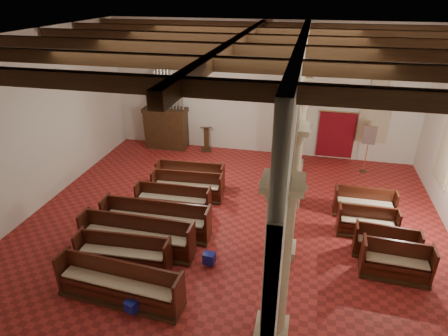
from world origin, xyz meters
TOP-DOWN VIEW (x-y plane):
  - floor at (0.00, 0.00)m, footprint 14.00×14.00m
  - ceiling at (0.00, 0.00)m, footprint 14.00×14.00m
  - wall_back at (0.00, 6.00)m, footprint 14.00×0.02m
  - wall_front at (0.00, -6.00)m, footprint 14.00×0.02m
  - wall_left at (-7.00, 0.00)m, footprint 0.02×12.00m
  - ceiling_beams at (0.00, 0.00)m, footprint 13.80×11.80m
  - arcade at (1.80, 0.00)m, footprint 0.90×11.90m
  - window_back at (5.00, 5.98)m, footprint 1.00×0.03m
  - pipe_organ at (-4.50, 5.50)m, footprint 2.10×0.85m
  - lectern at (-2.49, 5.49)m, footprint 0.61×0.64m
  - dossal_curtain at (3.50, 5.92)m, footprint 1.80×0.07m
  - processional_banner at (4.75, 4.80)m, footprint 0.52×0.66m
  - hymnal_box_a at (-1.61, -4.65)m, footprint 0.35×0.31m
  - hymnal_box_b at (-0.21, -2.53)m, footprint 0.35×0.29m
  - hymnal_box_c at (-1.12, -0.09)m, footprint 0.39×0.34m
  - tube_heater_a at (-2.10, -3.76)m, footprint 0.95×0.11m
  - tube_heater_b at (-1.69, -3.35)m, footprint 1.03×0.38m
  - nave_pew_0 at (-2.08, -4.28)m, footprint 3.37×0.97m
  - nave_pew_1 at (-2.55, -3.12)m, footprint 2.71×0.84m
  - nave_pew_2 at (-2.48, -2.37)m, footprint 3.47×0.77m
  - nave_pew_3 at (-2.26, -1.43)m, footprint 3.52×0.84m
  - nave_pew_4 at (-2.21, 0.02)m, footprint 2.68×0.75m
  - nave_pew_5 at (-1.99, 0.98)m, footprint 2.69×0.87m
  - nave_pew_6 at (-2.13, 1.78)m, footprint 2.69×0.82m
  - aisle_pew_0 at (4.88, -1.80)m, footprint 1.85×0.79m
  - aisle_pew_1 at (4.76, -0.96)m, footprint 1.85×0.77m
  - aisle_pew_2 at (4.34, 0.05)m, footprint 1.85×0.68m
  - aisle_pew_3 at (4.36, 1.22)m, footprint 2.03×0.68m

SIDE VIEW (x-z plane):
  - floor at x=0.00m, z-range 0.00..0.00m
  - tube_heater_a at x=-2.10m, z-range 0.11..0.21m
  - tube_heater_b at x=-1.69m, z-range 0.11..0.21m
  - hymnal_box_a at x=-1.61m, z-range 0.10..0.39m
  - hymnal_box_b at x=-0.21m, z-range 0.10..0.43m
  - hymnal_box_c at x=-1.12m, z-range 0.10..0.46m
  - nave_pew_4 at x=-2.21m, z-range -0.17..0.81m
  - aisle_pew_1 at x=4.76m, z-range -0.16..0.82m
  - aisle_pew_2 at x=4.34m, z-range -0.16..0.82m
  - aisle_pew_3 at x=4.36m, z-range -0.17..0.85m
  - nave_pew_1 at x=-2.55m, z-range -0.18..0.87m
  - nave_pew_5 at x=-1.99m, z-range -0.18..0.87m
  - nave_pew_6 at x=-2.13m, z-range -0.18..0.88m
  - nave_pew_0 at x=-2.08m, z-range -0.19..0.92m
  - aisle_pew_0 at x=4.88m, z-range -0.17..0.90m
  - nave_pew_3 at x=-2.26m, z-range -0.20..0.95m
  - nave_pew_2 at x=-2.48m, z-range -0.20..0.96m
  - lectern at x=-2.49m, z-range -0.11..1.20m
  - processional_banner at x=4.75m, z-range -0.34..1.90m
  - dossal_curtain at x=3.50m, z-range 0.08..2.25m
  - pipe_organ at x=-4.50m, z-range -0.83..3.57m
  - window_back at x=5.00m, z-range 1.10..3.30m
  - wall_back at x=0.00m, z-range 0.00..6.00m
  - wall_front at x=0.00m, z-range 0.00..6.00m
  - wall_left at x=-7.00m, z-range 0.00..6.00m
  - arcade at x=1.80m, z-range 0.56..6.56m
  - ceiling_beams at x=0.00m, z-range 5.67..5.97m
  - ceiling at x=0.00m, z-range 6.00..6.00m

